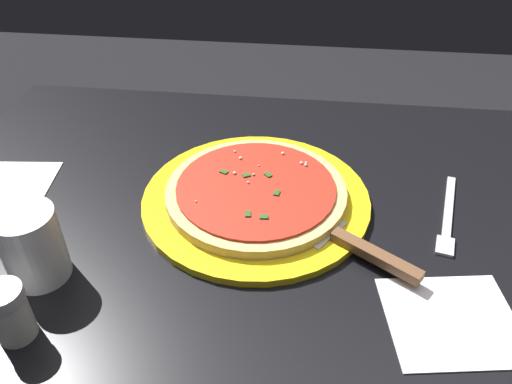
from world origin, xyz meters
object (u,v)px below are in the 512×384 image
Objects in this scene: pizza at (256,191)px; pizza_server at (349,243)px; napkin_folded_right at (452,320)px; cup_tall_drink at (32,245)px; napkin_loose_left at (12,186)px; fork at (448,218)px; parmesan_shaker at (9,313)px; serving_plate at (256,199)px.

pizza_server is at bearing -33.74° from pizza.
cup_tall_drink is at bearing 178.24° from napkin_folded_right.
napkin_loose_left is at bearing 163.78° from napkin_folded_right.
parmesan_shaker is (-0.53, -0.27, 0.04)m from fork.
pizza_server is 2.80× the size of parmesan_shaker.
serving_plate is 1.27× the size of pizza.
parmesan_shaker reaches higher than pizza.
cup_tall_drink is at bearing 99.14° from parmesan_shaker.
serving_plate is 0.32m from napkin_folded_right.
napkin_folded_right is (0.26, -0.20, -0.02)m from pizza.
cup_tall_drink reaches higher than pizza_server.
napkin_loose_left is (-0.65, 0.19, 0.00)m from napkin_folded_right.
fork is at bearing -1.44° from serving_plate.
pizza is at bearing 48.02° from parmesan_shaker.
fork is at bearing 29.75° from pizza_server.
serving_plate is 0.32m from cup_tall_drink.
fork is 2.50× the size of parmesan_shaker.
cup_tall_drink reaches higher than napkin_loose_left.
serving_plate is 0.17m from pizza_server.
serving_plate reaches higher than fork.
pizza is 0.39m from napkin_loose_left.
parmesan_shaker reaches higher than napkin_loose_left.
fork is at bearing 26.60° from parmesan_shaker.
parmesan_shaker is (-0.38, -0.18, 0.02)m from pizza_server.
pizza reaches higher than fork.
napkin_folded_right is at bearing -37.22° from serving_plate.
parmesan_shaker is at bearing -131.98° from pizza.
pizza is 2.70× the size of cup_tall_drink.
serving_plate reaches higher than napkin_loose_left.
fork is (0.54, 0.17, -0.05)m from cup_tall_drink.
parmesan_shaker is at bearing -61.22° from napkin_loose_left.
cup_tall_drink is at bearing -145.41° from pizza.
pizza_server is (0.14, -0.09, 0.01)m from serving_plate.
napkin_folded_right is 0.83× the size of fork.
cup_tall_drink reaches higher than serving_plate.
fork is (0.03, 0.19, 0.00)m from napkin_folded_right.
cup_tall_drink reaches higher than napkin_folded_right.
parmesan_shaker is at bearing -154.67° from pizza_server.
pizza_server is (0.14, -0.09, -0.00)m from pizza.
pizza_server is 0.54m from napkin_loose_left.
pizza is 0.32m from napkin_folded_right.
cup_tall_drink is at bearing -52.81° from napkin_loose_left.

